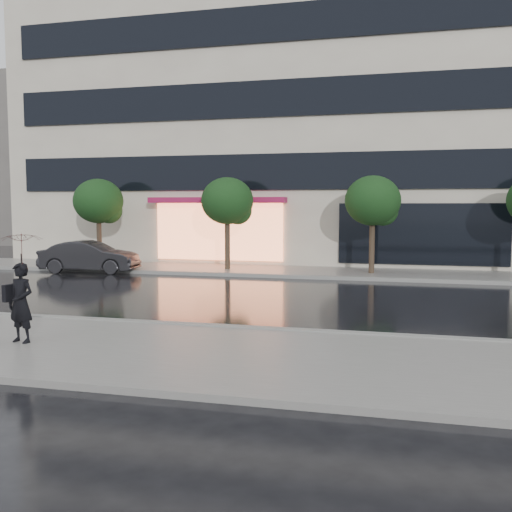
% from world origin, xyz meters
% --- Properties ---
extents(ground, '(120.00, 120.00, 0.00)m').
position_xyz_m(ground, '(0.00, 0.00, 0.00)').
color(ground, black).
rests_on(ground, ground).
extents(sidewalk_near, '(60.00, 4.50, 0.12)m').
position_xyz_m(sidewalk_near, '(0.00, -3.25, 0.06)').
color(sidewalk_near, slate).
rests_on(sidewalk_near, ground).
extents(sidewalk_far, '(60.00, 3.50, 0.12)m').
position_xyz_m(sidewalk_far, '(0.00, 10.25, 0.06)').
color(sidewalk_far, slate).
rests_on(sidewalk_far, ground).
extents(curb_near, '(60.00, 0.25, 0.14)m').
position_xyz_m(curb_near, '(0.00, -1.00, 0.07)').
color(curb_near, gray).
rests_on(curb_near, ground).
extents(curb_far, '(60.00, 0.25, 0.14)m').
position_xyz_m(curb_far, '(0.00, 8.50, 0.07)').
color(curb_far, gray).
rests_on(curb_far, ground).
extents(office_building, '(30.00, 12.76, 18.00)m').
position_xyz_m(office_building, '(-0.00, 17.97, 9.00)').
color(office_building, beige).
rests_on(office_building, ground).
extents(tree_far_west, '(2.20, 2.20, 3.99)m').
position_xyz_m(tree_far_west, '(-8.94, 10.03, 2.92)').
color(tree_far_west, '#33261C').
rests_on(tree_far_west, ground).
extents(tree_mid_west, '(2.20, 2.20, 3.99)m').
position_xyz_m(tree_mid_west, '(-2.94, 10.03, 2.92)').
color(tree_mid_west, '#33261C').
rests_on(tree_mid_west, ground).
extents(tree_mid_east, '(2.20, 2.20, 3.99)m').
position_xyz_m(tree_mid_east, '(3.06, 10.03, 2.92)').
color(tree_mid_east, '#33261C').
rests_on(tree_mid_east, ground).
extents(parked_car, '(4.18, 1.92, 1.33)m').
position_xyz_m(parked_car, '(-8.51, 8.30, 0.66)').
color(parked_car, black).
rests_on(parked_car, ground).
extents(pedestrian_with_umbrella, '(0.96, 0.97, 2.18)m').
position_xyz_m(pedestrian_with_umbrella, '(-3.16, -3.42, 1.51)').
color(pedestrian_with_umbrella, black).
rests_on(pedestrian_with_umbrella, sidewalk_near).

